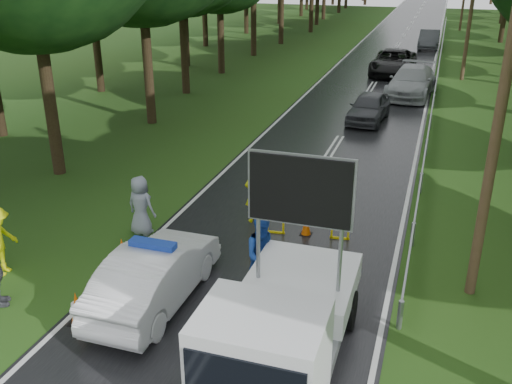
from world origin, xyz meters
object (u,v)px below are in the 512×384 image
at_px(queue_car_first, 369,107).
at_px(civilian, 264,255).
at_px(officer, 256,193).
at_px(queue_car_second, 411,82).
at_px(police_sedan, 155,275).
at_px(queue_car_third, 393,62).
at_px(work_truck, 280,328).
at_px(queue_car_fourth, 429,39).
at_px(barrier, 308,213).

bearing_deg(queue_car_first, civilian, -87.15).
height_order(officer, queue_car_second, officer).
distance_m(police_sedan, queue_car_third, 29.22).
bearing_deg(queue_car_second, work_truck, -87.04).
height_order(civilian, queue_car_first, civilian).
bearing_deg(police_sedan, queue_car_first, -98.64).
bearing_deg(queue_car_second, queue_car_first, -99.99).
xyz_separation_m(police_sedan, queue_car_second, (4.16, 23.10, 0.09)).
bearing_deg(civilian, queue_car_third, 60.11).
bearing_deg(civilian, queue_car_fourth, 57.77).
relative_size(police_sedan, queue_car_fourth, 0.95).
relative_size(police_sedan, barrier, 1.82).
height_order(work_truck, queue_car_third, work_truck).
distance_m(police_sedan, barrier, 5.04).
xyz_separation_m(police_sedan, queue_car_third, (2.58, 29.10, 0.08)).
relative_size(barrier, queue_car_second, 0.43).
distance_m(civilian, queue_car_third, 27.90).
bearing_deg(barrier, queue_car_third, 83.49).
distance_m(police_sedan, queue_car_fourth, 41.63).
bearing_deg(police_sedan, queue_car_second, -100.25).
relative_size(officer, queue_car_first, 0.47).
xyz_separation_m(queue_car_second, queue_car_third, (-1.57, 6.00, -0.01)).
bearing_deg(queue_car_third, queue_car_second, -74.12).
relative_size(officer, queue_car_second, 0.33).
distance_m(work_truck, officer, 6.86).
bearing_deg(barrier, queue_car_second, 78.70).
distance_m(barrier, queue_car_fourth, 37.12).
height_order(police_sedan, queue_car_second, queue_car_second).
height_order(civilian, queue_car_second, civilian).
relative_size(barrier, officer, 1.28).
bearing_deg(queue_car_fourth, queue_car_second, -90.35).
bearing_deg(queue_car_fourth, police_sedan, -95.68).
xyz_separation_m(barrier, queue_car_fourth, (1.80, 37.08, 0.00)).
bearing_deg(police_sedan, work_truck, 155.65).
xyz_separation_m(queue_car_first, queue_car_third, (-0.00, 12.00, 0.12)).
bearing_deg(queue_car_second, queue_car_third, 109.37).
height_order(police_sedan, officer, officer).
bearing_deg(queue_car_second, officer, -95.54).
height_order(officer, civilian, civilian).
bearing_deg(queue_car_third, civilian, -89.51).
xyz_separation_m(civilian, queue_car_first, (0.34, 15.90, -0.31)).
height_order(work_truck, civilian, work_truck).
relative_size(barrier, queue_car_first, 0.60).
distance_m(police_sedan, queue_car_second, 23.47).
relative_size(work_truck, queue_car_fourth, 1.11).
bearing_deg(queue_car_second, police_sedan, -95.51).
bearing_deg(queue_car_fourth, civilian, -92.69).
bearing_deg(work_truck, police_sedan, 155.46).
distance_m(barrier, officer, 1.81).
bearing_deg(work_truck, queue_car_second, 88.02).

